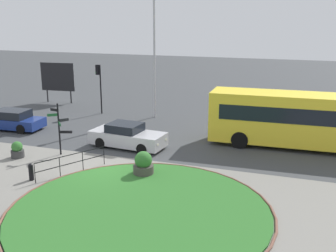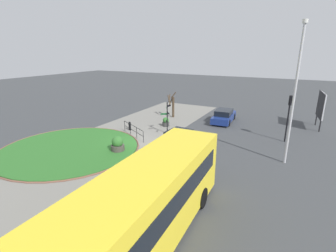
% 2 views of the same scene
% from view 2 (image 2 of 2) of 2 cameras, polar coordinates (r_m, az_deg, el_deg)
% --- Properties ---
extents(ground, '(120.00, 120.00, 0.00)m').
position_cam_2_polar(ground, '(20.98, -7.30, -3.69)').
color(ground, '#3D3F42').
extents(sidewalk_paving, '(32.00, 7.92, 0.02)m').
position_cam_2_polar(sidewalk_paving, '(22.16, -11.63, -2.75)').
color(sidewalk_paving, gray).
rests_on(sidewalk_paving, ground).
extents(grass_island, '(10.37, 10.37, 0.10)m').
position_cam_2_polar(grass_island, '(20.83, -21.54, -4.78)').
color(grass_island, '#2D6B28').
rests_on(grass_island, ground).
extents(grass_kerb_ring, '(10.68, 10.68, 0.11)m').
position_cam_2_polar(grass_kerb_ring, '(20.83, -21.54, -4.77)').
color(grass_kerb_ring, brown).
rests_on(grass_kerb_ring, ground).
extents(signpost_directional, '(1.19, 0.88, 2.95)m').
position_cam_2_polar(signpost_directional, '(22.49, -0.22, 2.32)').
color(signpost_directional, black).
rests_on(signpost_directional, ground).
extents(bollard_foreground, '(0.23, 0.23, 0.85)m').
position_cam_2_polar(bollard_foreground, '(24.08, -8.77, 0.05)').
color(bollard_foreground, black).
rests_on(bollard_foreground, ground).
extents(railing_grass_edge, '(1.86, 3.34, 1.00)m').
position_cam_2_polar(railing_grass_edge, '(22.21, -7.96, -0.78)').
color(railing_grass_edge, black).
rests_on(railing_grass_edge, ground).
extents(bus_yellow, '(10.60, 2.81, 3.21)m').
position_cam_2_polar(bus_yellow, '(9.76, -5.36, -18.08)').
color(bus_yellow, yellow).
rests_on(bus_yellow, ground).
extents(car_near_lane, '(4.71, 2.08, 1.36)m').
position_cam_2_polar(car_near_lane, '(27.25, 12.69, 2.25)').
color(car_near_lane, navy).
rests_on(car_near_lane, ground).
extents(car_far_lane, '(4.61, 2.19, 1.44)m').
position_cam_2_polar(car_far_lane, '(19.21, 2.22, -3.39)').
color(car_far_lane, '#B7B7BC').
rests_on(car_far_lane, ground).
extents(traffic_light_near, '(0.49, 0.29, 3.88)m').
position_cam_2_polar(traffic_light_near, '(22.48, 26.11, 3.66)').
color(traffic_light_near, black).
rests_on(traffic_light_near, ground).
extents(lamppost_tall, '(0.32, 0.32, 9.08)m').
position_cam_2_polar(lamppost_tall, '(17.61, 27.08, 6.95)').
color(lamppost_tall, '#B7B7BC').
rests_on(lamppost_tall, ground).
extents(billboard_left, '(3.18, 0.46, 3.58)m').
position_cam_2_polar(billboard_left, '(28.10, 31.65, 3.99)').
color(billboard_left, black).
rests_on(billboard_left, ground).
extents(planter_near_signpost, '(0.70, 0.70, 0.92)m').
position_cam_2_polar(planter_near_signpost, '(25.06, -0.51, 0.88)').
color(planter_near_signpost, '#383838').
rests_on(planter_near_signpost, ground).
extents(planter_kerbside, '(1.01, 1.01, 1.21)m').
position_cam_2_polar(planter_kerbside, '(19.12, -11.48, -4.22)').
color(planter_kerbside, '#47423D').
rests_on(planter_kerbside, ground).
extents(street_tree_bare, '(1.24, 0.98, 2.89)m').
position_cam_2_polar(street_tree_bare, '(28.33, 1.03, 4.85)').
color(street_tree_bare, '#423323').
rests_on(street_tree_bare, ground).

